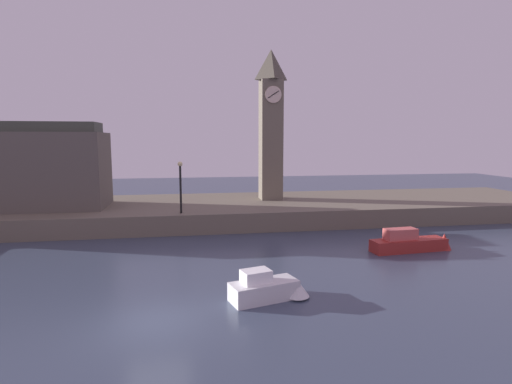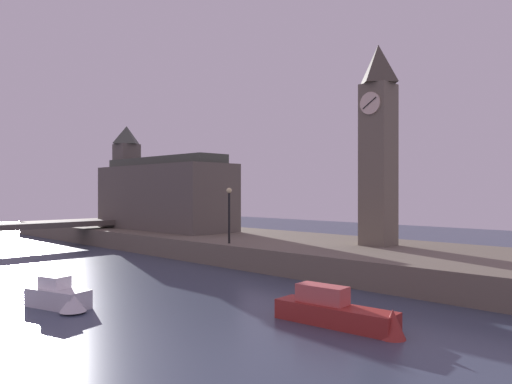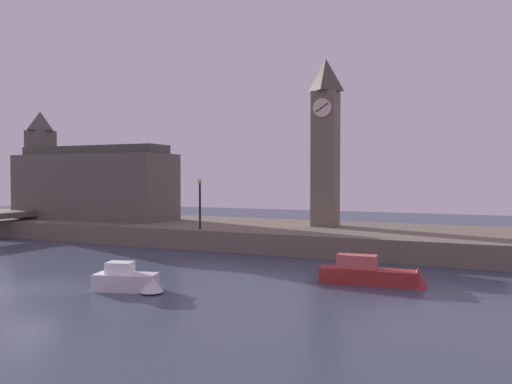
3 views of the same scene
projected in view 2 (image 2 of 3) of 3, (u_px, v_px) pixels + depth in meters
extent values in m
cube|color=#6B6051|center=(270.00, 247.00, 37.82)|extent=(70.00, 12.00, 1.50)
cube|color=#6B6051|center=(378.00, 165.00, 32.46)|extent=(1.91, 1.91, 10.68)
cylinder|color=beige|center=(370.00, 103.00, 31.73)|extent=(1.46, 0.12, 1.46)
cube|color=black|center=(369.00, 103.00, 31.68)|extent=(1.00, 0.04, 0.69)
pyramid|color=#4A4339|center=(378.00, 65.00, 32.45)|extent=(2.11, 2.11, 2.64)
cube|color=#5B544C|center=(164.00, 197.00, 46.43)|extent=(15.55, 5.34, 5.99)
cube|color=#5B544C|center=(127.00, 185.00, 51.13)|extent=(2.12, 2.12, 8.49)
pyramid|color=#474C42|center=(127.00, 135.00, 51.11)|extent=(2.34, 2.34, 1.90)
cube|color=#42473D|center=(164.00, 162.00, 46.42)|extent=(14.77, 3.20, 0.80)
cylinder|color=black|center=(229.00, 218.00, 33.76)|extent=(0.16, 0.16, 3.47)
sphere|color=#F2E099|center=(229.00, 190.00, 33.75)|extent=(0.36, 0.36, 0.36)
cube|color=maroon|center=(335.00, 315.00, 18.62)|extent=(4.94, 1.59, 0.76)
cube|color=#CC5651|center=(322.00, 294.00, 19.02)|extent=(2.08, 1.00, 0.69)
cone|color=maroon|center=(393.00, 327.00, 16.92)|extent=(1.16, 1.16, 1.21)
cube|color=silver|center=(58.00, 298.00, 21.48)|extent=(3.17, 1.97, 0.82)
cube|color=white|center=(55.00, 282.00, 21.73)|extent=(1.40, 1.15, 0.54)
cone|color=silver|center=(73.00, 303.00, 20.45)|extent=(1.35, 1.35, 0.74)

